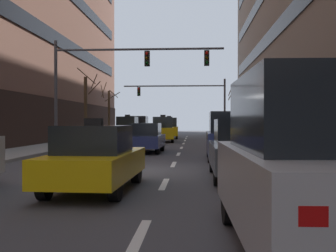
{
  "coord_description": "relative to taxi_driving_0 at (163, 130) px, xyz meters",
  "views": [
    {
      "loc": [
        2.43,
        -13.8,
        1.65
      ],
      "look_at": [
        0.43,
        17.78,
        1.31
      ],
      "focal_mm": 43.99,
      "sensor_mm": 36.0,
      "label": 1
    }
  ],
  "objects": [
    {
      "name": "sidewalk_right",
      "position": [
        6.57,
        -19.14,
        -0.94
      ],
      "size": [
        3.16,
        80.0,
        0.14
      ],
      "primitive_type": "cube",
      "color": "gray",
      "rests_on": "ground"
    },
    {
      "name": "car_driving_2",
      "position": [
        -3.35,
        10.54,
        0.1
      ],
      "size": [
        1.99,
        4.63,
        2.23
      ],
      "color": "black",
      "rests_on": "ground"
    },
    {
      "name": "lane_stripe_l1_s8",
      "position": [
        -1.58,
        2.86,
        -1.0
      ],
      "size": [
        0.16,
        2.0,
        0.01
      ],
      "primitive_type": "cube",
      "color": "silver",
      "rests_on": "ground"
    },
    {
      "name": "taxi_driving_0",
      "position": [
        0.0,
        0.0,
        0.0
      ],
      "size": [
        1.95,
        4.26,
        2.19
      ],
      "color": "black",
      "rests_on": "ground"
    },
    {
      "name": "car_driving_5",
      "position": [
        -0.09,
        -11.09,
        -0.24
      ],
      "size": [
        1.82,
        4.21,
        1.57
      ],
      "color": "black",
      "rests_on": "ground"
    },
    {
      "name": "lane_stripe_l2_s5",
      "position": [
        1.71,
        -12.14,
        -1.0
      ],
      "size": [
        0.16,
        2.0,
        0.01
      ],
      "primitive_type": "cube",
      "color": "silver",
      "rests_on": "ground"
    },
    {
      "name": "lane_stripe_l1_s5",
      "position": [
        -1.58,
        -12.14,
        -1.0
      ],
      "size": [
        0.16,
        2.0,
        0.01
      ],
      "primitive_type": "cube",
      "color": "silver",
      "rests_on": "ground"
    },
    {
      "name": "lane_stripe_l2_s10",
      "position": [
        1.71,
        12.86,
        -1.0
      ],
      "size": [
        0.16,
        2.0,
        0.01
      ],
      "primitive_type": "cube",
      "color": "silver",
      "rests_on": "ground"
    },
    {
      "name": "lane_stripe_l1_s10",
      "position": [
        -1.58,
        12.86,
        -1.0
      ],
      "size": [
        0.16,
        2.0,
        0.01
      ],
      "primitive_type": "cube",
      "color": "silver",
      "rests_on": "ground"
    },
    {
      "name": "ground_plane",
      "position": [
        0.06,
        -19.14,
        -1.01
      ],
      "size": [
        120.0,
        120.0,
        0.0
      ],
      "primitive_type": "plane",
      "color": "#424247"
    },
    {
      "name": "street_tree_1",
      "position": [
        -6.15,
        8.34,
        1.75
      ],
      "size": [
        1.96,
        1.97,
        5.6
      ],
      "color": "#4C3823",
      "rests_on": "sidewalk_left"
    },
    {
      "name": "car_parked_0",
      "position": [
        3.94,
        -27.68,
        0.1
      ],
      "size": [
        2.04,
        4.67,
        2.24
      ],
      "color": "black",
      "rests_on": "ground"
    },
    {
      "name": "lane_stripe_l1_s9",
      "position": [
        -1.58,
        7.86,
        -1.0
      ],
      "size": [
        0.16,
        2.0,
        0.01
      ],
      "primitive_type": "cube",
      "color": "silver",
      "rests_on": "ground"
    },
    {
      "name": "street_tree_2",
      "position": [
        6.26,
        4.75,
        1.64
      ],
      "size": [
        1.88,
        1.38,
        5.19
      ],
      "color": "#4C3823",
      "rests_on": "sidewalk_right"
    },
    {
      "name": "lane_stripe_l1_s7",
      "position": [
        -1.58,
        -2.14,
        -1.0
      ],
      "size": [
        0.16,
        2.0,
        0.01
      ],
      "primitive_type": "cube",
      "color": "silver",
      "rests_on": "ground"
    },
    {
      "name": "lane_stripe_l1_s6",
      "position": [
        -1.58,
        -7.14,
        -1.0
      ],
      "size": [
        0.16,
        2.0,
        0.01
      ],
      "primitive_type": "cube",
      "color": "silver",
      "rests_on": "ground"
    },
    {
      "name": "traffic_signal_0",
      "position": [
        -1.88,
        -10.28,
        3.46
      ],
      "size": [
        9.48,
        0.35,
        6.05
      ],
      "color": "#4C4C51",
      "rests_on": "sidewalk_left"
    },
    {
      "name": "lane_stripe_l2_s9",
      "position": [
        1.71,
        7.86,
        -1.0
      ],
      "size": [
        0.16,
        2.0,
        0.01
      ],
      "primitive_type": "cube",
      "color": "silver",
      "rests_on": "ground"
    },
    {
      "name": "lane_stripe_l2_s8",
      "position": [
        1.71,
        2.86,
        -1.0
      ],
      "size": [
        0.16,
        2.0,
        0.01
      ],
      "primitive_type": "cube",
      "color": "silver",
      "rests_on": "ground"
    },
    {
      "name": "car_parked_1",
      "position": [
        3.94,
        -21.01,
        -0.16
      ],
      "size": [
        1.92,
        4.58,
        1.72
      ],
      "color": "black",
      "rests_on": "ground"
    },
    {
      "name": "street_tree_0",
      "position": [
        -6.1,
        -0.7,
        1.82
      ],
      "size": [
        1.66,
        2.17,
        5.69
      ],
      "color": "#4C3823",
      "rests_on": "sidewalk_left"
    },
    {
      "name": "taxi_driving_3",
      "position": [
        0.07,
        6.64,
        -0.0
      ],
      "size": [
        1.9,
        4.24,
        2.19
      ],
      "color": "black",
      "rests_on": "ground"
    },
    {
      "name": "lane_stripe_l2_s7",
      "position": [
        1.71,
        -2.14,
        -1.0
      ],
      "size": [
        0.16,
        2.0,
        0.01
      ],
      "primitive_type": "cube",
      "color": "silver",
      "rests_on": "ground"
    },
    {
      "name": "lane_stripe_l2_s6",
      "position": [
        1.71,
        -7.14,
        -1.0
      ],
      "size": [
        0.16,
        2.0,
        0.01
      ],
      "primitive_type": "cube",
      "color": "silver",
      "rests_on": "ground"
    },
    {
      "name": "taxi_driving_6",
      "position": [
        0.15,
        -23.32,
        -0.24
      ],
      "size": [
        1.87,
        4.2,
        1.73
      ],
      "color": "black",
      "rests_on": "ground"
    },
    {
      "name": "lane_stripe_l2_s2",
      "position": [
        1.71,
        -27.14,
        -1.0
      ],
      "size": [
        0.16,
        2.0,
        0.01
      ],
      "primitive_type": "cube",
      "color": "silver",
      "rests_on": "ground"
    },
    {
      "name": "lane_stripe_l2_s4",
      "position": [
        1.71,
        -17.14,
        -1.0
      ],
      "size": [
        0.16,
        2.0,
        0.01
      ],
      "primitive_type": "cube",
      "color": "silver",
      "rests_on": "ground"
    },
    {
      "name": "taxi_driving_1",
      "position": [
        -3.28,
        2.5,
        0.03
      ],
      "size": [
        1.84,
        4.31,
        2.25
      ],
      "color": "black",
      "rests_on": "ground"
    },
    {
      "name": "lane_stripe_l1_s4",
      "position": [
        -1.58,
        -17.14,
        -1.0
      ],
      "size": [
        0.16,
        2.0,
        0.01
      ],
      "primitive_type": "cube",
      "color": "silver",
      "rests_on": "ground"
    },
    {
      "name": "car_parked_2",
      "position": [
        3.94,
        -15.25,
        0.02
      ],
      "size": [
        1.84,
        4.29,
        2.06
      ],
      "color": "black",
      "rests_on": "ground"
    },
    {
      "name": "traffic_signal_1",
      "position": [
        2.19,
        6.27,
        2.96
      ],
      "size": [
        9.72,
        0.35,
        5.56
      ],
      "color": "#4C4C51",
      "rests_on": "sidewalk_right"
    },
    {
      "name": "lane_stripe_l2_s3",
      "position": [
        1.71,
        -22.14,
        -1.0
      ],
      "size": [
        0.16,
        2.0,
        0.01
      ],
      "primitive_type": "cube",
      "color": "silver",
      "rests_on": "ground"
    },
    {
      "name": "lane_stripe_l1_s3",
      "position": [
        -1.58,
        -22.14,
        -1.0
      ],
      "size": [
        0.16,
        2.0,
        0.01
      ],
      "primitive_type": "cube",
      "color": "silver",
      "rests_on": "ground"
    }
  ]
}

